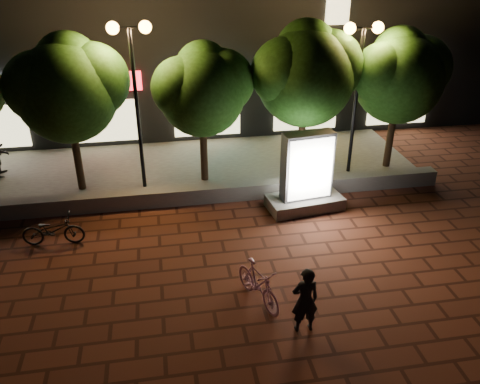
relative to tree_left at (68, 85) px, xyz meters
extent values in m
plane|color=#512519|center=(3.45, -5.46, -3.44)|extent=(80.00, 80.00, 0.00)
cube|color=slate|center=(3.45, -1.46, -3.19)|extent=(16.00, 0.45, 0.50)
cube|color=slate|center=(3.45, 1.04, -3.40)|extent=(16.00, 5.00, 0.08)
cube|color=red|center=(0.45, 3.48, -0.84)|extent=(3.20, 0.12, 0.70)
cube|color=beige|center=(0.45, 3.48, -2.34)|extent=(2.60, 0.10, 1.60)
cube|color=#53E6E6|center=(4.45, 3.48, -0.84)|extent=(3.20, 0.12, 0.70)
cube|color=beige|center=(4.45, 3.48, -2.34)|extent=(2.60, 0.10, 1.60)
cube|color=#FFA50C|center=(8.45, 3.48, -0.84)|extent=(3.20, 0.12, 0.70)
cube|color=beige|center=(8.45, 3.48, -2.34)|extent=(2.60, 0.10, 1.60)
cube|color=white|center=(12.45, 3.48, -0.84)|extent=(3.20, 0.12, 0.70)
cube|color=beige|center=(12.45, 3.48, -2.34)|extent=(2.60, 0.10, 1.60)
cube|color=beige|center=(9.45, 3.48, 1.56)|extent=(0.90, 0.10, 1.20)
cylinder|color=#311F13|center=(-0.05, -0.06, -2.19)|extent=(0.24, 0.24, 2.34)
sphere|color=#255A1A|center=(-0.05, -0.06, -0.20)|extent=(3.00, 3.00, 3.00)
sphere|color=#255A1A|center=(0.70, 0.14, 0.10)|extent=(2.25, 2.25, 2.25)
sphere|color=#255A1A|center=(-0.73, -0.21, 0.05)|extent=(2.10, 2.10, 2.10)
sphere|color=#255A1A|center=(0.05, 0.29, 0.55)|extent=(1.95, 1.95, 1.95)
cylinder|color=#311F13|center=(3.95, -0.06, -2.26)|extent=(0.24, 0.24, 2.21)
sphere|color=#255A1A|center=(3.95, -0.06, -0.42)|extent=(2.70, 2.70, 2.70)
sphere|color=#255A1A|center=(4.62, 0.14, -0.12)|extent=(2.03, 2.03, 2.02)
sphere|color=#255A1A|center=(3.34, -0.21, -0.17)|extent=(1.89, 1.89, 1.89)
sphere|color=#255A1A|center=(4.05, 0.29, 0.26)|extent=(1.76, 1.76, 1.76)
cylinder|color=#311F13|center=(7.25, -0.06, -2.15)|extent=(0.24, 0.24, 2.43)
sphere|color=#255A1A|center=(7.25, -0.06, -0.08)|extent=(3.10, 3.10, 3.10)
sphere|color=#255A1A|center=(8.02, 0.14, 0.22)|extent=(2.33, 2.33, 2.33)
sphere|color=#255A1A|center=(6.55, -0.21, 0.17)|extent=(2.17, 2.17, 2.17)
sphere|color=#255A1A|center=(7.35, 0.29, 0.69)|extent=(2.01, 2.02, 2.02)
cylinder|color=#311F13|center=(10.45, -0.06, -2.22)|extent=(0.24, 0.24, 2.29)
sphere|color=#255A1A|center=(10.45, -0.06, -0.27)|extent=(2.90, 2.90, 2.90)
sphere|color=#255A1A|center=(11.17, 0.14, 0.03)|extent=(2.18, 2.17, 2.17)
sphere|color=#255A1A|center=(9.79, -0.21, -0.02)|extent=(2.03, 2.03, 2.03)
sphere|color=#255A1A|center=(10.55, 0.29, 0.45)|extent=(1.89, 1.88, 1.88)
cylinder|color=black|center=(1.95, -0.26, -0.86)|extent=(0.12, 0.12, 5.00)
cylinder|color=black|center=(1.95, -0.26, 1.64)|extent=(0.90, 0.08, 0.08)
sphere|color=#FFA73F|center=(1.50, -0.26, 1.64)|extent=(0.36, 0.36, 0.36)
sphere|color=#FFA73F|center=(2.40, -0.26, 1.64)|extent=(0.36, 0.36, 0.36)
cylinder|color=black|center=(8.95, -0.26, -0.96)|extent=(0.12, 0.12, 4.80)
cylinder|color=black|center=(8.95, -0.26, 1.44)|extent=(0.90, 0.08, 0.08)
sphere|color=#FFA73F|center=(8.50, -0.26, 1.44)|extent=(0.36, 0.36, 0.36)
sphere|color=#FFA73F|center=(9.40, -0.26, 1.44)|extent=(0.36, 0.36, 0.36)
cube|color=slate|center=(6.74, -2.39, -3.26)|extent=(2.36, 1.40, 0.37)
cube|color=#4C4C51|center=(6.74, -2.39, -2.05)|extent=(1.54, 0.70, 2.05)
cube|color=white|center=(6.77, -2.66, -2.05)|extent=(1.34, 0.22, 1.86)
cube|color=white|center=(6.70, -2.12, -2.05)|extent=(1.34, 0.22, 1.86)
imported|color=#BE7EA6|center=(4.47, -6.41, -2.95)|extent=(1.03, 1.70, 0.99)
imported|color=black|center=(5.23, -7.44, -2.67)|extent=(0.57, 0.38, 1.55)
imported|color=black|center=(-0.43, -3.18, -3.02)|extent=(1.66, 0.67, 0.85)
camera|label=1|loc=(2.59, -14.98, 3.93)|focal=36.86mm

